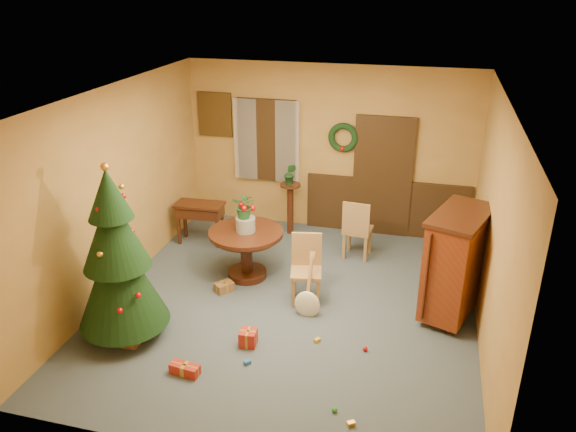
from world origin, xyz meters
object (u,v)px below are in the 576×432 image
(dining_table, at_px, (246,245))
(christmas_tree, at_px, (117,258))
(sideboard, at_px, (456,262))
(chair_near, at_px, (306,266))
(writing_desk, at_px, (200,213))

(dining_table, distance_m, christmas_tree, 2.14)
(dining_table, bearing_deg, sideboard, -5.27)
(chair_near, xyz_separation_m, writing_desk, (-2.13, 1.31, 0.02))
(writing_desk, bearing_deg, sideboard, -16.44)
(dining_table, distance_m, writing_desk, 1.47)
(writing_desk, bearing_deg, christmas_tree, -87.58)
(writing_desk, bearing_deg, dining_table, -39.65)
(christmas_tree, relative_size, writing_desk, 2.80)
(dining_table, height_order, sideboard, sideboard)
(chair_near, relative_size, christmas_tree, 0.42)
(dining_table, bearing_deg, chair_near, -20.47)
(chair_near, height_order, christmas_tree, christmas_tree)
(writing_desk, relative_size, sideboard, 0.55)
(christmas_tree, bearing_deg, sideboard, 20.98)
(christmas_tree, bearing_deg, dining_table, 60.63)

